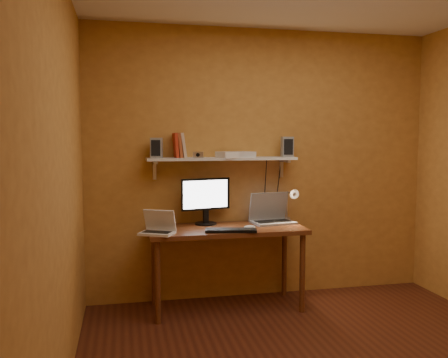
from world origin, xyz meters
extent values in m
cube|color=#C98D3D|center=(0.00, 1.61, 1.30)|extent=(3.40, 0.02, 2.60)
cube|color=#C98D3D|center=(-1.71, 0.00, 1.30)|extent=(0.02, 3.20, 2.60)
cube|color=brown|center=(-0.43, 1.28, 0.73)|extent=(1.40, 0.60, 0.04)
cylinder|color=brown|center=(-1.07, 1.04, 0.35)|extent=(0.05, 0.05, 0.71)
cylinder|color=brown|center=(0.21, 1.04, 0.35)|extent=(0.05, 0.05, 0.71)
cylinder|color=brown|center=(-1.07, 1.52, 0.35)|extent=(0.05, 0.05, 0.71)
cylinder|color=brown|center=(0.21, 1.52, 0.35)|extent=(0.05, 0.05, 0.71)
cube|color=silver|center=(-0.43, 1.47, 1.36)|extent=(1.40, 0.25, 0.02)
cube|color=silver|center=(-1.05, 1.58, 1.26)|extent=(0.03, 0.03, 0.18)
cube|color=silver|center=(0.19, 1.58, 1.26)|extent=(0.03, 0.03, 0.18)
cylinder|color=black|center=(-0.59, 1.46, 0.76)|extent=(0.24, 0.24, 0.01)
cube|color=black|center=(-0.59, 1.46, 0.83)|extent=(0.05, 0.05, 0.15)
cube|color=black|center=(-0.59, 1.46, 1.04)|extent=(0.47, 0.14, 0.29)
cube|color=white|center=(-0.59, 1.45, 1.04)|extent=(0.43, 0.10, 0.26)
cube|color=gray|center=(0.04, 1.38, 0.76)|extent=(0.42, 0.32, 0.02)
cube|color=black|center=(0.04, 1.38, 0.77)|extent=(0.35, 0.19, 0.00)
cube|color=gray|center=(0.03, 1.48, 0.90)|extent=(0.39, 0.13, 0.27)
cube|color=#172148|center=(0.03, 1.48, 0.90)|extent=(0.34, 0.10, 0.23)
cube|color=white|center=(-1.07, 1.09, 0.76)|extent=(0.33, 0.29, 0.02)
cube|color=black|center=(-1.07, 1.09, 0.77)|extent=(0.25, 0.20, 0.00)
cube|color=white|center=(-1.04, 1.15, 0.86)|extent=(0.28, 0.19, 0.18)
cube|color=black|center=(-1.04, 1.15, 0.86)|extent=(0.24, 0.16, 0.15)
cube|color=black|center=(-0.44, 1.07, 0.76)|extent=(0.46, 0.23, 0.02)
ellipsoid|color=white|center=(-0.26, 1.13, 0.77)|extent=(0.12, 0.08, 0.04)
cube|color=silver|center=(0.23, 1.52, 0.74)|extent=(0.05, 0.06, 0.08)
cylinder|color=silver|center=(0.23, 1.52, 0.89)|extent=(0.02, 0.02, 0.28)
cylinder|color=silver|center=(0.23, 1.44, 1.03)|extent=(0.01, 0.16, 0.01)
cone|color=silver|center=(0.23, 1.36, 1.03)|extent=(0.09, 0.09, 0.09)
sphere|color=#FFE0A5|center=(0.23, 1.34, 1.03)|extent=(0.04, 0.04, 0.04)
cube|color=gray|center=(-1.04, 1.48, 1.47)|extent=(0.12, 0.12, 0.18)
cube|color=gray|center=(0.21, 1.47, 1.47)|extent=(0.12, 0.12, 0.19)
cube|color=red|center=(-0.86, 1.49, 1.49)|extent=(0.05, 0.16, 0.23)
cube|color=#A04725|center=(-0.83, 1.49, 1.49)|extent=(0.06, 0.16, 0.23)
cube|color=beige|center=(-0.80, 1.49, 1.49)|extent=(0.07, 0.16, 0.23)
cube|color=silver|center=(-0.67, 1.41, 1.40)|extent=(0.10, 0.06, 0.06)
cylinder|color=black|center=(-0.67, 1.40, 1.40)|extent=(0.04, 0.03, 0.03)
cube|color=white|center=(-0.31, 1.46, 1.40)|extent=(0.37, 0.29, 0.05)
camera|label=1|loc=(-1.34, -2.85, 1.56)|focal=38.00mm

